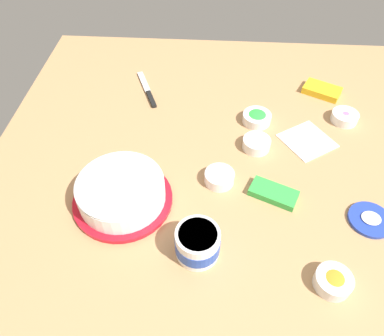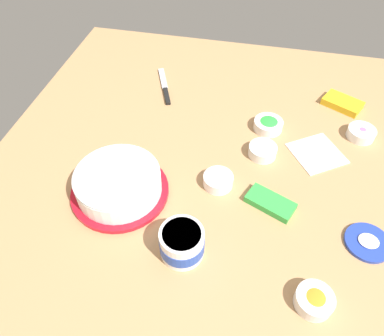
% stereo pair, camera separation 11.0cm
% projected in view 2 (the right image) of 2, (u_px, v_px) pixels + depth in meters
% --- Properties ---
extents(ground_plane, '(1.54, 1.54, 0.00)m').
position_uv_depth(ground_plane, '(228.00, 167.00, 1.15)').
color(ground_plane, tan).
extents(frosted_cake, '(0.29, 0.29, 0.10)m').
position_uv_depth(frosted_cake, '(118.00, 183.00, 1.05)').
color(frosted_cake, red).
rests_on(frosted_cake, ground_plane).
extents(frosting_tub, '(0.12, 0.12, 0.09)m').
position_uv_depth(frosting_tub, '(182.00, 243.00, 0.92)').
color(frosting_tub, white).
rests_on(frosting_tub, ground_plane).
extents(frosting_tub_lid, '(0.12, 0.12, 0.02)m').
position_uv_depth(frosting_tub_lid, '(368.00, 242.00, 0.97)').
color(frosting_tub_lid, '#233DAD').
rests_on(frosting_tub_lid, ground_plane).
extents(spreading_knife, '(0.11, 0.23, 0.01)m').
position_uv_depth(spreading_knife, '(165.00, 89.00, 1.42)').
color(spreading_knife, silver).
rests_on(spreading_knife, ground_plane).
extents(sprinkle_bowl_green, '(0.10, 0.10, 0.04)m').
position_uv_depth(sprinkle_bowl_green, '(268.00, 124.00, 1.26)').
color(sprinkle_bowl_green, white).
rests_on(sprinkle_bowl_green, ground_plane).
extents(sprinkle_bowl_orange, '(0.09, 0.09, 0.04)m').
position_uv_depth(sprinkle_bowl_orange, '(314.00, 300.00, 0.85)').
color(sprinkle_bowl_orange, white).
rests_on(sprinkle_bowl_orange, ground_plane).
extents(sprinkle_bowl_rainbow, '(0.09, 0.09, 0.04)m').
position_uv_depth(sprinkle_bowl_rainbow, '(263.00, 150.00, 1.18)').
color(sprinkle_bowl_rainbow, white).
rests_on(sprinkle_bowl_rainbow, ground_plane).
extents(sprinkle_bowl_pink, '(0.09, 0.09, 0.03)m').
position_uv_depth(sprinkle_bowl_pink, '(361.00, 133.00, 1.23)').
color(sprinkle_bowl_pink, white).
rests_on(sprinkle_bowl_pink, ground_plane).
extents(sprinkle_bowl_blue, '(0.09, 0.09, 0.04)m').
position_uv_depth(sprinkle_bowl_blue, '(218.00, 180.00, 1.09)').
color(sprinkle_bowl_blue, white).
rests_on(sprinkle_bowl_blue, ground_plane).
extents(candy_box_lower, '(0.16, 0.14, 0.03)m').
position_uv_depth(candy_box_lower, '(342.00, 103.00, 1.35)').
color(candy_box_lower, yellow).
rests_on(candy_box_lower, ground_plane).
extents(candy_box_upper, '(0.15, 0.12, 0.02)m').
position_uv_depth(candy_box_upper, '(270.00, 203.00, 1.05)').
color(candy_box_upper, green).
rests_on(candy_box_upper, ground_plane).
extents(paper_napkin, '(0.21, 0.21, 0.01)m').
position_uv_depth(paper_napkin, '(317.00, 153.00, 1.19)').
color(paper_napkin, white).
rests_on(paper_napkin, ground_plane).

